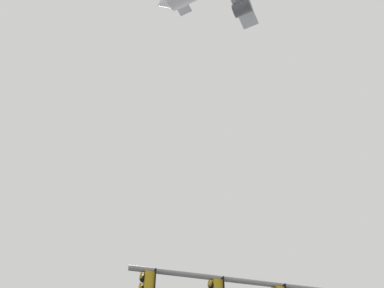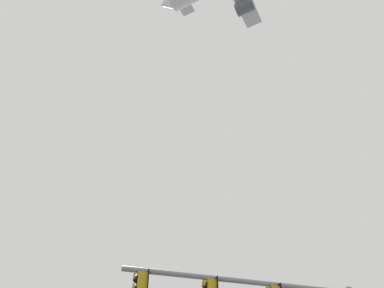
# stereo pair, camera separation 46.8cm
# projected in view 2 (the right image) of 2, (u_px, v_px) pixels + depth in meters

# --- Properties ---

